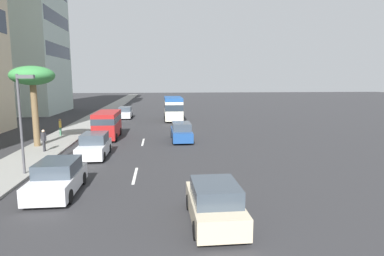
# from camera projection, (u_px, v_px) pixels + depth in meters

# --- Properties ---
(ground_plane) EXTENTS (198.00, 198.00, 0.00)m
(ground_plane) POSITION_uv_depth(u_px,v_px,m) (146.00, 128.00, 36.18)
(ground_plane) COLOR #2D2D30
(sidewalk_right) EXTENTS (162.00, 3.35, 0.15)m
(sidewalk_right) POSITION_uv_depth(u_px,v_px,m) (78.00, 128.00, 35.39)
(sidewalk_right) COLOR gray
(sidewalk_right) RESTS_ON ground_plane
(lane_stripe_mid) EXTENTS (3.20, 0.16, 0.01)m
(lane_stripe_mid) POSITION_uv_depth(u_px,v_px,m) (135.00, 175.00, 18.26)
(lane_stripe_mid) COLOR silver
(lane_stripe_mid) RESTS_ON ground_plane
(lane_stripe_far) EXTENTS (3.20, 0.16, 0.01)m
(lane_stripe_far) POSITION_uv_depth(u_px,v_px,m) (143.00, 142.00, 28.00)
(lane_stripe_far) COLOR silver
(lane_stripe_far) RESTS_ON ground_plane
(car_lead) EXTENTS (4.29, 1.96, 1.59)m
(car_lead) POSITION_uv_depth(u_px,v_px,m) (58.00, 178.00, 15.31)
(car_lead) COLOR silver
(car_lead) RESTS_ON ground_plane
(van_second) EXTENTS (5.29, 2.12, 2.47)m
(van_second) POSITION_uv_depth(u_px,v_px,m) (107.00, 123.00, 29.70)
(van_second) COLOR #A51E1E
(van_second) RESTS_ON ground_plane
(car_third) EXTENTS (4.65, 1.79, 1.65)m
(car_third) POSITION_uv_depth(u_px,v_px,m) (181.00, 132.00, 28.56)
(car_third) COLOR #1E478C
(car_third) RESTS_ON ground_plane
(minibus_fourth) EXTENTS (6.33, 2.41, 3.11)m
(minibus_fourth) POSITION_uv_depth(u_px,v_px,m) (173.00, 108.00, 42.72)
(minibus_fourth) COLOR silver
(minibus_fourth) RESTS_ON ground_plane
(car_fifth) EXTENTS (4.27, 1.87, 1.66)m
(car_fifth) POSITION_uv_depth(u_px,v_px,m) (94.00, 146.00, 22.63)
(car_fifth) COLOR silver
(car_fifth) RESTS_ON ground_plane
(car_sixth) EXTENTS (4.57, 1.86, 1.59)m
(car_sixth) POSITION_uv_depth(u_px,v_px,m) (125.00, 113.00, 45.47)
(car_sixth) COLOR silver
(car_sixth) RESTS_ON ground_plane
(car_seventh) EXTENTS (4.13, 1.89, 1.62)m
(car_seventh) POSITION_uv_depth(u_px,v_px,m) (215.00, 203.00, 12.15)
(car_seventh) COLOR beige
(car_seventh) RESTS_ON ground_plane
(pedestrian_near_lamp) EXTENTS (0.30, 0.36, 1.71)m
(pedestrian_near_lamp) POSITION_uv_depth(u_px,v_px,m) (36.00, 134.00, 25.76)
(pedestrian_near_lamp) COLOR gold
(pedestrian_near_lamp) RESTS_ON sidewalk_right
(pedestrian_mid_block) EXTENTS (0.37, 0.30, 1.61)m
(pedestrian_mid_block) POSITION_uv_depth(u_px,v_px,m) (60.00, 126.00, 30.32)
(pedestrian_mid_block) COLOR #4C8C66
(pedestrian_mid_block) RESTS_ON sidewalk_right
(pedestrian_by_tree) EXTENTS (0.36, 0.39, 1.63)m
(pedestrian_by_tree) POSITION_uv_depth(u_px,v_px,m) (44.00, 139.00, 23.63)
(pedestrian_by_tree) COLOR #333338
(pedestrian_by_tree) RESTS_ON sidewalk_right
(palm_tree) EXTENTS (3.32, 3.32, 6.34)m
(palm_tree) POSITION_uv_depth(u_px,v_px,m) (32.00, 78.00, 24.85)
(palm_tree) COLOR brown
(palm_tree) RESTS_ON sidewalk_right
(street_lamp) EXTENTS (0.24, 0.97, 5.59)m
(street_lamp) POSITION_uv_depth(u_px,v_px,m) (22.00, 111.00, 17.64)
(street_lamp) COLOR #4C4C51
(street_lamp) RESTS_ON sidewalk_right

